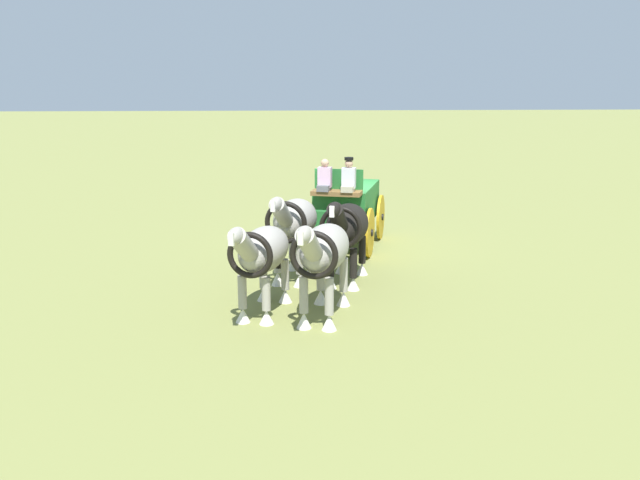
% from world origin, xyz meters
% --- Properties ---
extents(ground_plane, '(220.00, 220.00, 0.00)m').
position_xyz_m(ground_plane, '(0.00, 0.00, 0.00)').
color(ground_plane, olive).
extents(show_wagon, '(5.92, 2.79, 2.85)m').
position_xyz_m(show_wagon, '(0.15, -0.05, 1.27)').
color(show_wagon, '#236B2D').
rests_on(show_wagon, ground).
extents(draft_horse_rear_near, '(2.91, 1.51, 2.26)m').
position_xyz_m(draft_horse_rear_near, '(3.81, -0.49, 1.38)').
color(draft_horse_rear_near, black).
rests_on(draft_horse_rear_near, ground).
extents(draft_horse_rear_off, '(2.96, 1.53, 2.32)m').
position_xyz_m(draft_horse_rear_off, '(3.42, -1.74, 1.44)').
color(draft_horse_rear_off, '#9E998E').
rests_on(draft_horse_rear_off, ground).
extents(draft_horse_lead_near, '(3.16, 1.54, 2.29)m').
position_xyz_m(draft_horse_lead_near, '(6.30, -1.26, 1.41)').
color(draft_horse_lead_near, '#9E998E').
rests_on(draft_horse_lead_near, ground).
extents(draft_horse_lead_off, '(3.01, 1.47, 2.19)m').
position_xyz_m(draft_horse_lead_off, '(5.92, -2.51, 1.33)').
color(draft_horse_lead_off, '#9E998E').
rests_on(draft_horse_lead_off, ground).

